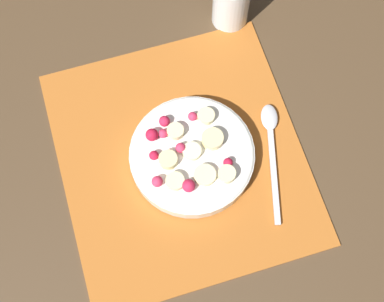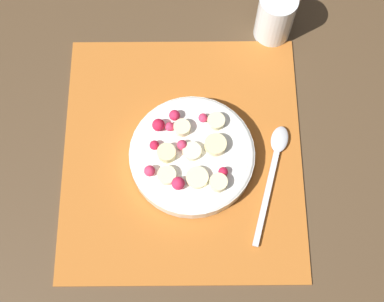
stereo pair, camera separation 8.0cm
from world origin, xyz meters
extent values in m
plane|color=#4C3823|center=(0.00, 0.00, 0.00)|extent=(3.00, 3.00, 0.00)
cube|color=#B26023|center=(0.00, 0.00, 0.00)|extent=(0.41, 0.38, 0.01)
cylinder|color=silver|center=(-0.01, -0.02, 0.02)|extent=(0.19, 0.19, 0.02)
torus|color=silver|center=(-0.01, -0.02, 0.03)|extent=(0.19, 0.19, 0.01)
cylinder|color=white|center=(-0.01, -0.02, 0.03)|extent=(0.17, 0.17, 0.00)
cylinder|color=beige|center=(-0.01, 0.02, 0.04)|extent=(0.04, 0.04, 0.01)
cylinder|color=#F4EAB7|center=(-0.01, -0.01, 0.04)|extent=(0.04, 0.04, 0.01)
cylinder|color=beige|center=(-0.06, -0.05, 0.04)|extent=(0.03, 0.03, 0.01)
cylinder|color=beige|center=(-0.05, -0.02, 0.04)|extent=(0.05, 0.05, 0.01)
cylinder|color=beige|center=(0.00, -0.05, 0.04)|extent=(0.05, 0.05, 0.01)
cylinder|color=beige|center=(0.03, 0.00, 0.04)|extent=(0.03, 0.03, 0.01)
cylinder|color=beige|center=(0.04, -0.05, 0.04)|extent=(0.04, 0.04, 0.01)
cylinder|color=beige|center=(-0.05, 0.02, 0.04)|extent=(0.04, 0.04, 0.01)
sphere|color=#DB3356|center=(0.04, -0.03, 0.04)|extent=(0.01, 0.01, 0.01)
sphere|color=red|center=(0.00, 0.04, 0.04)|extent=(0.01, 0.01, 0.01)
sphere|color=#DB3356|center=(0.03, 0.02, 0.04)|extent=(0.01, 0.01, 0.01)
sphere|color=red|center=(0.03, 0.04, 0.04)|extent=(0.02, 0.02, 0.02)
sphere|color=#D12347|center=(-0.06, 0.01, 0.04)|extent=(0.02, 0.02, 0.02)
sphere|color=#DB3356|center=(0.00, 0.00, 0.04)|extent=(0.02, 0.02, 0.02)
sphere|color=#DB3356|center=(-0.04, 0.05, 0.04)|extent=(0.02, 0.02, 0.02)
sphere|color=#D12347|center=(0.05, 0.01, 0.04)|extent=(0.02, 0.02, 0.02)
sphere|color=red|center=(-0.04, -0.06, 0.04)|extent=(0.01, 0.01, 0.01)
cube|color=silver|center=(-0.07, -0.13, 0.01)|extent=(0.15, 0.05, 0.00)
ellipsoid|color=silver|center=(0.02, -0.15, 0.01)|extent=(0.05, 0.04, 0.01)
cylinder|color=white|center=(0.22, -0.15, 0.05)|extent=(0.06, 0.06, 0.09)
camera|label=1|loc=(-0.28, 0.07, 0.79)|focal=50.00mm
camera|label=2|loc=(-0.29, -0.01, 0.79)|focal=50.00mm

